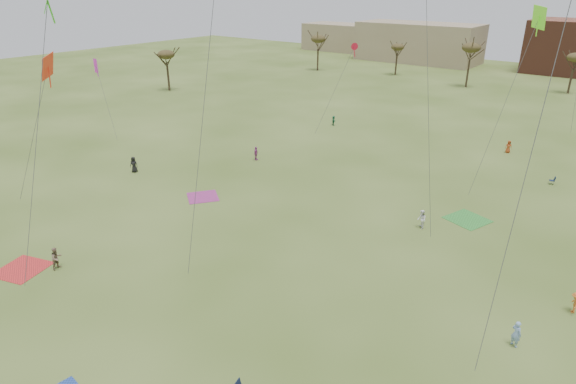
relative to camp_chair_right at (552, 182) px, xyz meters
The scene contains 16 objects.
ground 43.36m from the camp_chair_right, 108.24° to the right, with size 260.00×260.00×0.00m, color #3B541A.
spectator_fore_b 49.16m from the camp_chair_right, 122.31° to the right, with size 0.87×0.67×1.78m, color #836753.
flyer_mid_a 46.42m from the camp_chair_right, 146.81° to the right, with size 0.90×0.58×1.84m, color black.
flyer_mid_b 24.22m from the camp_chair_right, 75.86° to the right, with size 0.97×0.56×1.50m, color #BD6423.
flyer_mid_c 29.49m from the camp_chair_right, 82.75° to the right, with size 0.64×0.42×1.77m, color #83A5DA.
spectator_mid_d 33.44m from the camp_chair_right, 155.77° to the right, with size 0.99×0.41×1.69m, color #AB4797.
spectator_mid_e 19.64m from the camp_chair_right, 110.94° to the right, with size 0.84×0.66×1.73m, color white.
flyer_far_a 31.95m from the camp_chair_right, behind, with size 1.34×0.43×1.45m, color #257048.
flyer_far_b 10.56m from the camp_chair_right, 129.85° to the left, with size 0.79×0.51×1.62m, color #A9461D.
blanket_red 51.79m from the camp_chair_right, 123.17° to the right, with size 3.31×3.31×0.03m, color red.
blanket_plum 37.45m from the camp_chair_right, 137.07° to the right, with size 2.99×2.99×0.03m, color #A3327F.
blanket_olive 14.74m from the camp_chair_right, 106.94° to the right, with size 3.31×3.31×0.03m, color green.
camp_chair_right is the anchor object (origin of this frame).
tree_line 41.90m from the camp_chair_right, 113.40° to the left, with size 117.44×49.32×8.91m.
building_tan 88.49m from the camp_chair_right, 123.35° to the left, with size 32.00×14.00×10.00m, color #937F60.
building_tan_west 112.78m from the camp_chair_right, 134.19° to the left, with size 20.00×12.00×8.00m, color #937F60.
Camera 1 is at (20.70, -14.78, 20.22)m, focal length 30.31 mm.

